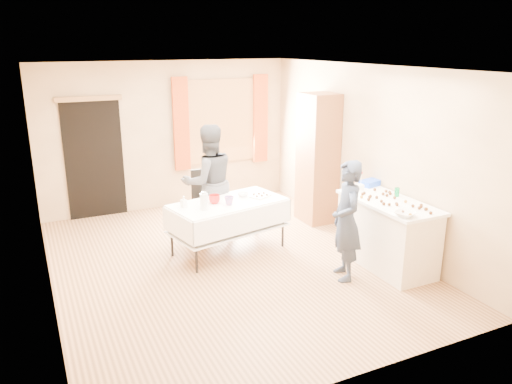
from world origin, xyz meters
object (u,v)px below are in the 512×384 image
party_table (228,222)px  chair (207,212)px  girl (346,221)px  counter (387,233)px  woman (209,182)px  cabinet (318,159)px

party_table → chair: bearing=76.3°
girl → counter: bearing=113.2°
counter → chair: bearing=126.4°
party_table → woman: (-0.04, 0.66, 0.43)m
cabinet → chair: cabinet is taller
counter → party_table: 2.19m
girl → woman: woman is taller
chair → woman: size_ratio=0.55×
counter → party_table: counter is taller
girl → party_table: bearing=-126.5°
cabinet → girl: size_ratio=1.38×
cabinet → party_table: bearing=-162.1°
party_table → woman: woman is taller
party_table → girl: girl is taller
woman → counter: bearing=131.8°
chair → girl: 2.63m
counter → cabinet: bearing=87.0°
counter → chair: (-1.71, 2.31, -0.17)m
party_table → woman: bearing=81.6°
counter → woman: size_ratio=0.83×
chair → cabinet: bearing=-10.3°
counter → woman: (-1.78, 1.99, 0.42)m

